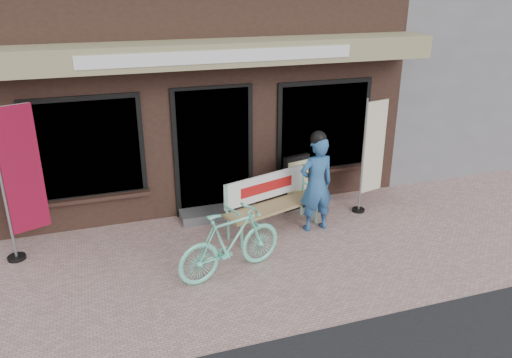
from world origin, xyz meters
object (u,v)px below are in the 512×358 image
object	(u,v)px
bicycle	(230,242)
menu_stand	(296,182)
bench	(271,198)
nobori_cream	(372,153)
person	(316,182)
nobori_red	(20,179)

from	to	relation	value
bicycle	menu_stand	xyz separation A→B (m)	(1.63, 1.64, 0.03)
bench	bicycle	bearing A→B (deg)	-149.11
nobori_cream	menu_stand	size ratio (longest dim) A/B	2.01
person	menu_stand	bearing A→B (deg)	87.23
nobori_red	bench	bearing A→B (deg)	-26.29
menu_stand	bench	bearing A→B (deg)	-154.58
nobori_red	nobori_cream	xyz separation A→B (m)	(5.47, -0.15, -0.16)
bench	bicycle	size ratio (longest dim) A/B	1.09
nobori_red	menu_stand	distance (m)	4.32
bicycle	menu_stand	bearing A→B (deg)	-61.02
bench	nobori_cream	world-z (taller)	nobori_cream
bench	person	world-z (taller)	person
person	menu_stand	xyz separation A→B (m)	(-0.01, 0.78, -0.30)
bench	nobori_red	size ratio (longest dim) A/B	0.75
nobori_cream	menu_stand	bearing A→B (deg)	148.75
person	nobori_red	size ratio (longest dim) A/B	0.71
nobori_cream	menu_stand	distance (m)	1.37
bicycle	nobori_cream	distance (m)	3.16
bench	bicycle	distance (m)	1.45
nobori_cream	bicycle	bearing A→B (deg)	-169.95
bicycle	menu_stand	size ratio (longest dim) A/B	1.60
person	bicycle	xyz separation A→B (m)	(-1.64, -0.85, -0.33)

